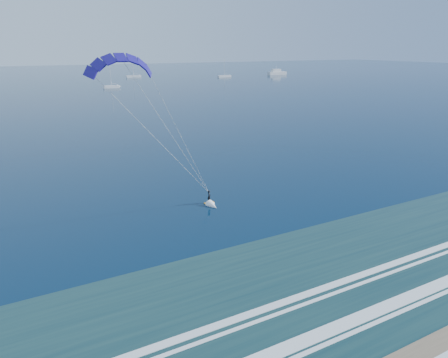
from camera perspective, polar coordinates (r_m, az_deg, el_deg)
The scene contains 5 objects.
kitesurfer_rig at distance 42.21m, azimuth -7.57°, elevation 6.29°, with size 15.62×6.55×18.78m.
motor_yacht at distance 285.18m, azimuth 7.56°, elevation 14.85°, with size 13.78×3.67×5.86m.
sailboat_2 at distance 196.84m, azimuth -15.80°, elevation 12.58°, with size 7.15×2.40×10.13m.
sailboat_3 at distance 264.32m, azimuth -12.82°, elevation 14.12°, with size 9.04×2.40×12.25m.
sailboat_4 at distance 259.37m, azimuth 0.04°, elevation 14.49°, with size 8.90×2.40×12.13m.
Camera 1 is at (-19.89, -10.87, 18.26)m, focal length 32.00 mm.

